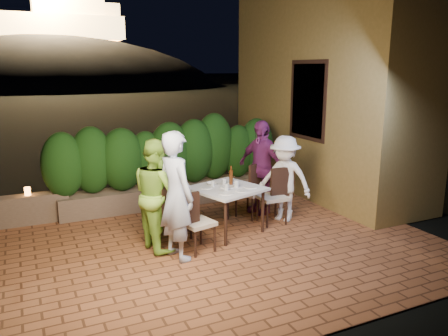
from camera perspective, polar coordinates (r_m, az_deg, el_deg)
ground at (r=6.62m, az=-2.20°, el=-10.58°), size 400.00×400.00×0.00m
terrace_floor at (r=7.07m, az=-3.81°, el=-9.51°), size 7.00×6.00×0.15m
building_wall at (r=9.65m, az=13.21°, el=11.90°), size 1.60×5.00×5.00m
window_pane at (r=8.80m, az=11.03°, el=8.67°), size 0.08×1.00×1.40m
window_frame at (r=8.79m, az=10.98°, el=8.67°), size 0.06×1.15×1.55m
planter at (r=8.64m, az=-6.97°, el=-3.42°), size 4.20×0.55×0.40m
hedge at (r=8.46m, az=-7.11°, el=1.46°), size 4.00×0.70×1.10m
parapet at (r=8.25m, az=-27.24°, el=-5.23°), size 2.20×0.30×0.50m
hill at (r=66.07m, az=-21.39°, el=6.30°), size 52.00×40.00×22.00m
fortress at (r=66.21m, az=-22.48°, el=18.84°), size 26.00×8.00×8.00m
dining_table at (r=7.10m, az=0.34°, el=-5.48°), size 1.26×1.26×0.75m
plate_nw at (r=6.66m, az=0.31°, el=-3.31°), size 0.22×0.22×0.01m
plate_sw at (r=6.98m, az=-2.31°, el=-2.55°), size 0.22×0.22×0.01m
plate_ne at (r=7.03m, az=3.47°, el=-2.46°), size 0.23×0.23×0.01m
plate_se at (r=7.34m, az=0.64°, el=-1.77°), size 0.22×0.22×0.01m
plate_centre at (r=7.00m, az=0.39°, el=-2.50°), size 0.23×0.23×0.01m
plate_front at (r=6.80m, az=2.40°, el=-2.98°), size 0.20×0.20×0.01m
glass_nw at (r=6.78m, az=0.32°, el=-2.55°), size 0.07×0.07×0.11m
glass_sw at (r=7.03m, az=-1.46°, el=-2.06°), size 0.06×0.06×0.10m
glass_ne at (r=6.98m, az=1.64°, el=-2.08°), size 0.07×0.07×0.12m
glass_se at (r=7.14m, az=0.04°, el=-1.80°), size 0.06×0.06×0.11m
beer_bottle at (r=7.13m, az=0.93°, el=-0.96°), size 0.06×0.06×0.31m
bowl at (r=7.15m, az=-1.60°, el=-2.05°), size 0.18×0.18×0.04m
chair_left_front at (r=6.37m, az=-3.42°, el=-6.98°), size 0.51×0.51×0.90m
chair_left_back at (r=6.72m, az=-6.42°, el=-5.81°), size 0.61×0.61×0.94m
chair_right_front at (r=7.52m, az=6.28°, el=-3.65°), size 0.46×0.46×0.96m
chair_right_back at (r=7.82m, az=3.43°, el=-3.02°), size 0.58×0.58×0.94m
diner_blue at (r=6.04m, az=-6.24°, el=-3.63°), size 0.58×0.74×1.81m
diner_green at (r=6.45m, az=-8.72°, el=-3.39°), size 0.73×0.88×1.64m
diner_white at (r=7.63m, az=7.92°, el=-1.39°), size 1.00×1.11×1.50m
diner_purple at (r=7.97m, az=4.83°, el=0.13°), size 0.73×1.09×1.72m
parapet_lamp at (r=8.16m, az=-24.28°, el=-2.79°), size 0.10×0.10×0.14m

